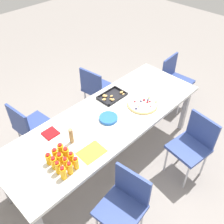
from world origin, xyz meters
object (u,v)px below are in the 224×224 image
Objects in this scene: juice_bottle_1 at (70,168)px; juice_bottle_8 at (66,154)px; fruit_pizza at (143,104)px; juice_bottle_4 at (66,163)px; napkin_stack at (51,133)px; juice_bottle_2 at (76,163)px; chair_far_right at (96,88)px; paper_folder at (92,152)px; juice_bottle_7 at (60,159)px; juice_bottle_11 at (61,150)px; juice_bottle_6 at (54,163)px; juice_bottle_5 at (72,158)px; chair_near_left at (125,202)px; chair_far_left at (30,126)px; party_table at (107,122)px; chair_end at (174,78)px; juice_bottle_3 at (58,168)px; juice_bottle_0 at (63,173)px; juice_bottle_10 at (55,154)px; snack_tray at (112,96)px; chair_near_right at (193,143)px; juice_bottle_9 at (49,159)px; plate_stack at (108,118)px; cardboard_tube at (71,136)px.

juice_bottle_1 is 0.95× the size of juice_bottle_8.
fruit_pizza is at bearing -0.03° from juice_bottle_8.
juice_bottle_4 is 0.92× the size of napkin_stack.
juice_bottle_1 is 1.01× the size of juice_bottle_2.
paper_folder is (-1.01, -1.04, 0.25)m from chair_far_right.
juice_bottle_11 is (0.07, 0.08, 0.01)m from juice_bottle_7.
juice_bottle_6 is at bearing 162.86° from paper_folder.
juice_bottle_11 is at bearing 72.26° from juice_bottle_1.
juice_bottle_5 is at bearing -44.72° from juice_bottle_7.
chair_near_left is at bearing -96.74° from paper_folder.
juice_bottle_2 reaches higher than chair_far_left.
chair_far_left reaches higher than party_table.
napkin_stack is (-2.18, 0.15, 0.25)m from chair_end.
juice_bottle_3 reaches higher than napkin_stack.
chair_far_left is at bearing 77.04° from juice_bottle_0.
juice_bottle_0 is 0.24m from juice_bottle_10.
juice_bottle_2 is 1.04× the size of juice_bottle_7.
chair_far_left is 6.01× the size of juice_bottle_4.
juice_bottle_4 is 0.50m from napkin_stack.
chair_far_left is at bearing 79.67° from juice_bottle_7.
juice_bottle_3 reaches higher than juice_bottle_1.
juice_bottle_6 is (-0.82, -0.14, 0.12)m from party_table.
juice_bottle_3 reaches higher than juice_bottle_6.
juice_bottle_3 is at bearing -133.59° from juice_bottle_11.
juice_bottle_11 is 0.43× the size of snack_tray.
juice_bottle_6 is at bearing 179.84° from juice_bottle_7.
chair_near_left is 6.12× the size of juice_bottle_10.
chair_far_right reaches higher than fruit_pizza.
juice_bottle_8 is at bearing -159.45° from snack_tray.
juice_bottle_9 reaches higher than chair_near_right.
juice_bottle_6 is at bearing 71.96° from chair_near_right.
chair_near_right is at bearing -53.60° from plate_stack.
juice_bottle_5 is at bearing -176.13° from fruit_pizza.
juice_bottle_10 is (0.08, 0.15, -0.01)m from juice_bottle_3.
juice_bottle_1 reaches higher than juice_bottle_10.
juice_bottle_3 is (-0.83, -0.22, 0.13)m from party_table.
juice_bottle_2 reaches higher than chair_far_right.
juice_bottle_3 reaches higher than paper_folder.
chair_far_right is 0.96m from fruit_pizza.
juice_bottle_6 is 0.34m from cardboard_tube.
juice_bottle_11 is 0.33m from napkin_stack.
juice_bottle_7 is 1.23m from fruit_pizza.
juice_bottle_8 is 1.00× the size of napkin_stack.
fruit_pizza is 0.99m from cardboard_tube.
juice_bottle_11 is at bearing 92.28° from juice_bottle_5.
juice_bottle_2 is (0.07, 0.01, -0.00)m from juice_bottle_1.
paper_folder is at bearing -27.63° from juice_bottle_8.
juice_bottle_0 is 1.10× the size of juice_bottle_7.
juice_bottle_0 reaches higher than napkin_stack.
juice_bottle_0 is 0.60m from napkin_stack.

